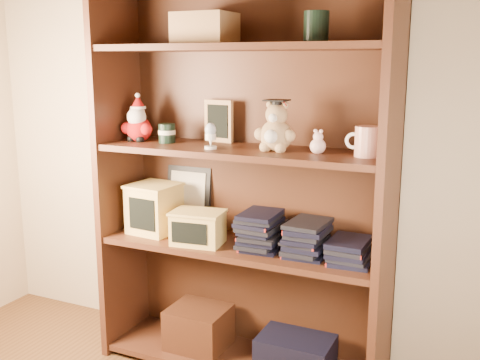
# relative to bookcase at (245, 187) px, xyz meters

# --- Properties ---
(bookcase) EXTENTS (1.20, 0.35, 1.60)m
(bookcase) POSITION_rel_bookcase_xyz_m (0.00, 0.00, 0.00)
(bookcase) COLOR #462314
(bookcase) RESTS_ON ground
(shelf_lower) EXTENTS (1.14, 0.33, 0.02)m
(shelf_lower) POSITION_rel_bookcase_xyz_m (0.00, -0.05, -0.24)
(shelf_lower) COLOR #462314
(shelf_lower) RESTS_ON ground
(shelf_upper) EXTENTS (1.14, 0.33, 0.02)m
(shelf_upper) POSITION_rel_bookcase_xyz_m (0.00, -0.05, 0.16)
(shelf_upper) COLOR #462314
(shelf_upper) RESTS_ON ground
(santa_plush) EXTENTS (0.15, 0.11, 0.21)m
(santa_plush) POSITION_rel_bookcase_xyz_m (-0.48, -0.06, 0.25)
(santa_plush) COLOR #A50F0F
(santa_plush) RESTS_ON shelf_upper
(teachers_tin) EXTENTS (0.07, 0.07, 0.08)m
(teachers_tin) POSITION_rel_bookcase_xyz_m (-0.34, -0.05, 0.21)
(teachers_tin) COLOR black
(teachers_tin) RESTS_ON shelf_upper
(chalkboard_plaque) EXTENTS (0.14, 0.08, 0.18)m
(chalkboard_plaque) POSITION_rel_bookcase_xyz_m (-0.15, 0.06, 0.26)
(chalkboard_plaque) COLOR #9E7547
(chalkboard_plaque) RESTS_ON shelf_upper
(egg_cup) EXTENTS (0.05, 0.05, 0.10)m
(egg_cup) POSITION_rel_bookcase_xyz_m (-0.09, -0.13, 0.23)
(egg_cup) COLOR white
(egg_cup) RESTS_ON shelf_upper
(grad_teddy_bear) EXTENTS (0.16, 0.14, 0.20)m
(grad_teddy_bear) POSITION_rel_bookcase_xyz_m (0.16, -0.06, 0.25)
(grad_teddy_bear) COLOR tan
(grad_teddy_bear) RESTS_ON shelf_upper
(pink_figurine) EXTENTS (0.06, 0.06, 0.09)m
(pink_figurine) POSITION_rel_bookcase_xyz_m (0.32, -0.05, 0.21)
(pink_figurine) COLOR beige
(pink_figurine) RESTS_ON shelf_upper
(teacher_mug) EXTENTS (0.12, 0.09, 0.11)m
(teacher_mug) POSITION_rel_bookcase_xyz_m (0.50, -0.05, 0.23)
(teacher_mug) COLOR silver
(teacher_mug) RESTS_ON shelf_upper
(certificate_frame) EXTENTS (0.22, 0.06, 0.27)m
(certificate_frame) POSITION_rel_bookcase_xyz_m (-0.32, 0.09, -0.09)
(certificate_frame) COLOR black
(certificate_frame) RESTS_ON shelf_lower
(treats_box) EXTENTS (0.21, 0.21, 0.21)m
(treats_box) POSITION_rel_bookcase_xyz_m (-0.41, -0.05, -0.12)
(treats_box) COLOR #DEBA5B
(treats_box) RESTS_ON shelf_lower
(pencils_box) EXTENTS (0.23, 0.18, 0.14)m
(pencils_box) POSITION_rel_bookcase_xyz_m (-0.16, -0.12, -0.16)
(pencils_box) COLOR #DEBA5B
(pencils_box) RESTS_ON shelf_lower
(book_stack_left) EXTENTS (0.14, 0.20, 0.14)m
(book_stack_left) POSITION_rel_bookcase_xyz_m (0.10, -0.05, -0.16)
(book_stack_left) COLOR black
(book_stack_left) RESTS_ON shelf_lower
(book_stack_mid) EXTENTS (0.14, 0.20, 0.13)m
(book_stack_mid) POSITION_rel_bookcase_xyz_m (0.29, -0.05, -0.16)
(book_stack_mid) COLOR black
(book_stack_mid) RESTS_ON shelf_lower
(book_stack_right) EXTENTS (0.14, 0.20, 0.08)m
(book_stack_right) POSITION_rel_bookcase_xyz_m (0.46, -0.05, -0.19)
(book_stack_right) COLOR black
(book_stack_right) RESTS_ON shelf_lower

